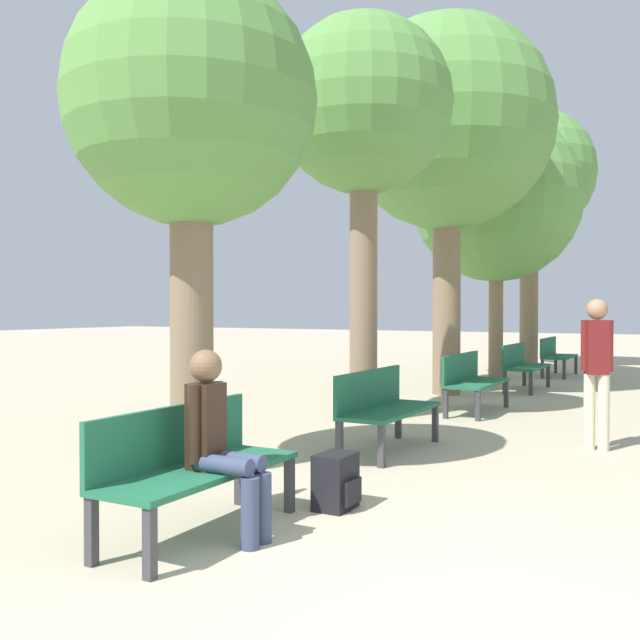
% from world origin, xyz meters
% --- Properties ---
extents(ground_plane, '(80.00, 80.00, 0.00)m').
position_xyz_m(ground_plane, '(0.00, 0.00, 0.00)').
color(ground_plane, '#B7A88E').
extents(bench_row_0, '(0.53, 1.55, 0.83)m').
position_xyz_m(bench_row_0, '(-2.00, 0.44, 0.48)').
color(bench_row_0, '#1E6042').
rests_on(bench_row_0, ground_plane).
extents(bench_row_1, '(0.53, 1.55, 0.83)m').
position_xyz_m(bench_row_1, '(-2.00, 3.54, 0.48)').
color(bench_row_1, '#1E6042').
rests_on(bench_row_1, ground_plane).
extents(bench_row_2, '(0.53, 1.55, 0.83)m').
position_xyz_m(bench_row_2, '(-2.00, 6.65, 0.48)').
color(bench_row_2, '#1E6042').
rests_on(bench_row_2, ground_plane).
extents(bench_row_3, '(0.53, 1.55, 0.83)m').
position_xyz_m(bench_row_3, '(-2.00, 9.76, 0.48)').
color(bench_row_3, '#1E6042').
rests_on(bench_row_3, ground_plane).
extents(bench_row_4, '(0.53, 1.55, 0.83)m').
position_xyz_m(bench_row_4, '(-2.00, 12.87, 0.48)').
color(bench_row_4, '#1E6042').
rests_on(bench_row_4, ground_plane).
extents(tree_row_0, '(2.20, 2.20, 4.40)m').
position_xyz_m(tree_row_0, '(-2.99, 1.69, 3.23)').
color(tree_row_0, '#7A664C').
rests_on(tree_row_0, ground_plane).
extents(tree_row_1, '(2.32, 2.32, 5.28)m').
position_xyz_m(tree_row_1, '(-2.99, 5.19, 4.04)').
color(tree_row_1, '#7A664C').
rests_on(tree_row_1, ground_plane).
extents(tree_row_2, '(3.64, 3.64, 6.45)m').
position_xyz_m(tree_row_2, '(-2.99, 8.52, 4.59)').
color(tree_row_2, '#7A664C').
rests_on(tree_row_2, ground_plane).
extents(tree_row_3, '(3.53, 3.53, 5.56)m').
position_xyz_m(tree_row_3, '(-2.99, 11.70, 3.78)').
color(tree_row_3, '#7A664C').
rests_on(tree_row_3, ground_plane).
extents(tree_row_4, '(3.20, 3.20, 6.43)m').
position_xyz_m(tree_row_4, '(-2.99, 14.78, 4.76)').
color(tree_row_4, '#7A664C').
rests_on(tree_row_4, ground_plane).
extents(person_seated, '(0.56, 0.32, 1.21)m').
position_xyz_m(person_seated, '(-1.77, 0.45, 0.65)').
color(person_seated, '#384260').
rests_on(person_seated, ground_plane).
extents(backpack, '(0.28, 0.33, 0.41)m').
position_xyz_m(backpack, '(-1.43, 1.41, 0.20)').
color(backpack, black).
rests_on(backpack, ground_plane).
extents(pedestrian_near, '(0.32, 0.25, 1.58)m').
position_xyz_m(pedestrian_near, '(-0.05, 4.64, 0.90)').
color(pedestrian_near, beige).
rests_on(pedestrian_near, ground_plane).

